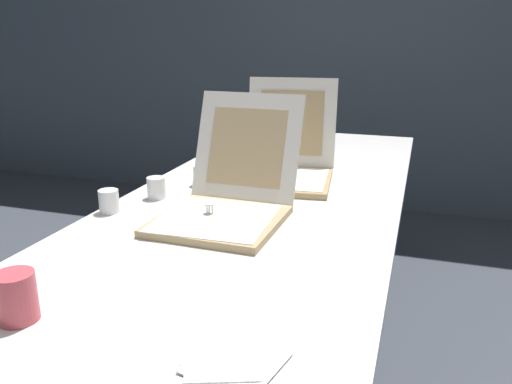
{
  "coord_description": "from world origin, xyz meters",
  "views": [
    {
      "loc": [
        0.49,
        -0.98,
        1.29
      ],
      "look_at": [
        0.02,
        0.47,
        0.81
      ],
      "focal_mm": 36.07,
      "sensor_mm": 36.0,
      "label": 1
    }
  ],
  "objects_px": {
    "napkin_pile": "(231,361)",
    "cup_white_mid": "(202,176)",
    "cup_white_near_left": "(109,201)",
    "table": "(266,206)",
    "cup_white_near_center": "(156,188)",
    "pizza_box_middle": "(284,166)",
    "pizza_box_front": "(226,202)",
    "cup_printed_front": "(16,297)"
  },
  "relations": [
    {
      "from": "pizza_box_front",
      "to": "cup_white_mid",
      "type": "height_order",
      "value": "pizza_box_front"
    },
    {
      "from": "table",
      "to": "pizza_box_front",
      "type": "bearing_deg",
      "value": -98.83
    },
    {
      "from": "table",
      "to": "cup_printed_front",
      "type": "height_order",
      "value": "cup_printed_front"
    },
    {
      "from": "pizza_box_middle",
      "to": "cup_white_mid",
      "type": "relative_size",
      "value": 6.32
    },
    {
      "from": "pizza_box_front",
      "to": "cup_printed_front",
      "type": "distance_m",
      "value": 0.68
    },
    {
      "from": "pizza_box_front",
      "to": "cup_printed_front",
      "type": "bearing_deg",
      "value": -103.65
    },
    {
      "from": "table",
      "to": "cup_white_near_left",
      "type": "xyz_separation_m",
      "value": [
        -0.41,
        -0.34,
        0.08
      ]
    },
    {
      "from": "pizza_box_front",
      "to": "cup_white_mid",
      "type": "xyz_separation_m",
      "value": [
        -0.21,
        0.3,
        -0.02
      ]
    },
    {
      "from": "cup_white_near_left",
      "to": "cup_printed_front",
      "type": "xyz_separation_m",
      "value": [
        0.19,
        -0.6,
        0.01
      ]
    },
    {
      "from": "cup_white_mid",
      "to": "napkin_pile",
      "type": "xyz_separation_m",
      "value": [
        0.47,
        -0.95,
        -0.03
      ]
    },
    {
      "from": "pizza_box_middle",
      "to": "cup_white_mid",
      "type": "distance_m",
      "value": 0.31
    },
    {
      "from": "cup_white_near_left",
      "to": "cup_white_mid",
      "type": "bearing_deg",
      "value": 66.63
    },
    {
      "from": "table",
      "to": "cup_white_near_center",
      "type": "bearing_deg",
      "value": -154.2
    },
    {
      "from": "cup_white_near_center",
      "to": "cup_printed_front",
      "type": "xyz_separation_m",
      "value": [
        0.12,
        -0.77,
        0.01
      ]
    },
    {
      "from": "pizza_box_front",
      "to": "pizza_box_middle",
      "type": "relative_size",
      "value": 1.06
    },
    {
      "from": "cup_white_near_left",
      "to": "napkin_pile",
      "type": "xyz_separation_m",
      "value": [
        0.63,
        -0.6,
        -0.03
      ]
    },
    {
      "from": "pizza_box_front",
      "to": "pizza_box_middle",
      "type": "distance_m",
      "value": 0.46
    },
    {
      "from": "pizza_box_front",
      "to": "pizza_box_middle",
      "type": "height_order",
      "value": "pizza_box_middle"
    },
    {
      "from": "pizza_box_middle",
      "to": "cup_white_near_left",
      "type": "xyz_separation_m",
      "value": [
        -0.42,
        -0.52,
        -0.02
      ]
    },
    {
      "from": "table",
      "to": "cup_white_near_center",
      "type": "distance_m",
      "value": 0.38
    },
    {
      "from": "pizza_box_front",
      "to": "cup_white_near_left",
      "type": "distance_m",
      "value": 0.37
    },
    {
      "from": "pizza_box_front",
      "to": "cup_printed_front",
      "type": "relative_size",
      "value": 4.9
    },
    {
      "from": "cup_white_near_center",
      "to": "cup_white_near_left",
      "type": "bearing_deg",
      "value": -112.14
    },
    {
      "from": "pizza_box_middle",
      "to": "napkin_pile",
      "type": "height_order",
      "value": "pizza_box_middle"
    },
    {
      "from": "cup_white_near_left",
      "to": "cup_printed_front",
      "type": "relative_size",
      "value": 0.73
    },
    {
      "from": "cup_printed_front",
      "to": "napkin_pile",
      "type": "xyz_separation_m",
      "value": [
        0.44,
        -0.0,
        -0.04
      ]
    },
    {
      "from": "napkin_pile",
      "to": "cup_white_mid",
      "type": "bearing_deg",
      "value": 116.33
    },
    {
      "from": "cup_white_near_center",
      "to": "cup_white_mid",
      "type": "xyz_separation_m",
      "value": [
        0.08,
        0.19,
        0.0
      ]
    },
    {
      "from": "cup_white_near_left",
      "to": "napkin_pile",
      "type": "relative_size",
      "value": 0.38
    },
    {
      "from": "cup_white_near_left",
      "to": "cup_printed_front",
      "type": "distance_m",
      "value": 0.62
    },
    {
      "from": "pizza_box_middle",
      "to": "cup_white_near_left",
      "type": "height_order",
      "value": "pizza_box_middle"
    },
    {
      "from": "table",
      "to": "pizza_box_middle",
      "type": "height_order",
      "value": "pizza_box_middle"
    },
    {
      "from": "cup_white_near_center",
      "to": "pizza_box_middle",
      "type": "bearing_deg",
      "value": 44.43
    },
    {
      "from": "napkin_pile",
      "to": "pizza_box_middle",
      "type": "bearing_deg",
      "value": 100.41
    },
    {
      "from": "pizza_box_middle",
      "to": "cup_printed_front",
      "type": "height_order",
      "value": "pizza_box_middle"
    },
    {
      "from": "table",
      "to": "napkin_pile",
      "type": "relative_size",
      "value": 12.46
    },
    {
      "from": "pizza_box_middle",
      "to": "cup_white_near_center",
      "type": "height_order",
      "value": "pizza_box_middle"
    },
    {
      "from": "cup_white_near_center",
      "to": "cup_white_mid",
      "type": "relative_size",
      "value": 1.0
    },
    {
      "from": "pizza_box_front",
      "to": "cup_white_near_left",
      "type": "bearing_deg",
      "value": -169.13
    },
    {
      "from": "cup_printed_front",
      "to": "table",
      "type": "bearing_deg",
      "value": 76.71
    },
    {
      "from": "pizza_box_front",
      "to": "cup_white_near_left",
      "type": "height_order",
      "value": "pizza_box_front"
    },
    {
      "from": "cup_white_near_left",
      "to": "napkin_pile",
      "type": "height_order",
      "value": "cup_white_near_left"
    }
  ]
}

